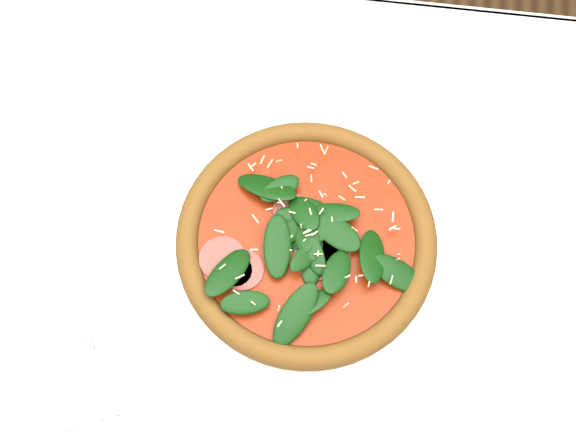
# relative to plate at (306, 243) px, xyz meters

# --- Properties ---
(ground) EXTENTS (6.00, 6.00, 0.00)m
(ground) POSITION_rel_plate_xyz_m (-0.04, -0.03, -0.76)
(ground) COLOR brown
(ground) RESTS_ON ground
(dining_table) EXTENTS (1.21, 0.81, 0.75)m
(dining_table) POSITION_rel_plate_xyz_m (-0.04, -0.03, -0.11)
(dining_table) COLOR white
(dining_table) RESTS_ON ground
(plate) EXTENTS (0.34, 0.34, 0.01)m
(plate) POSITION_rel_plate_xyz_m (0.00, 0.00, 0.00)
(plate) COLOR white
(plate) RESTS_ON dining_table
(pizza) EXTENTS (0.31, 0.31, 0.04)m
(pizza) POSITION_rel_plate_xyz_m (0.00, 0.00, 0.02)
(pizza) COLOR olive
(pizza) RESTS_ON plate
(napkin) EXTENTS (0.15, 0.11, 0.01)m
(napkin) POSITION_rel_plate_xyz_m (-0.20, -0.19, -0.00)
(napkin) COLOR white
(napkin) RESTS_ON dining_table
(fork) EXTENTS (0.08, 0.12, 0.00)m
(fork) POSITION_rel_plate_xyz_m (-0.21, -0.17, 0.00)
(fork) COLOR silver
(fork) RESTS_ON napkin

